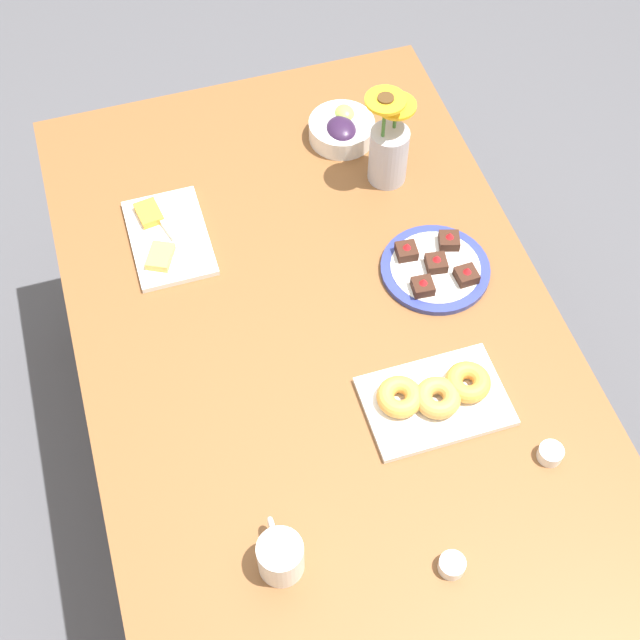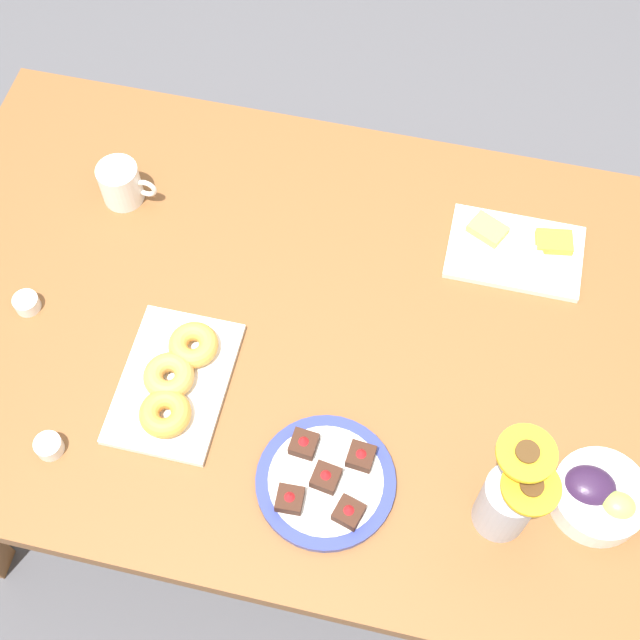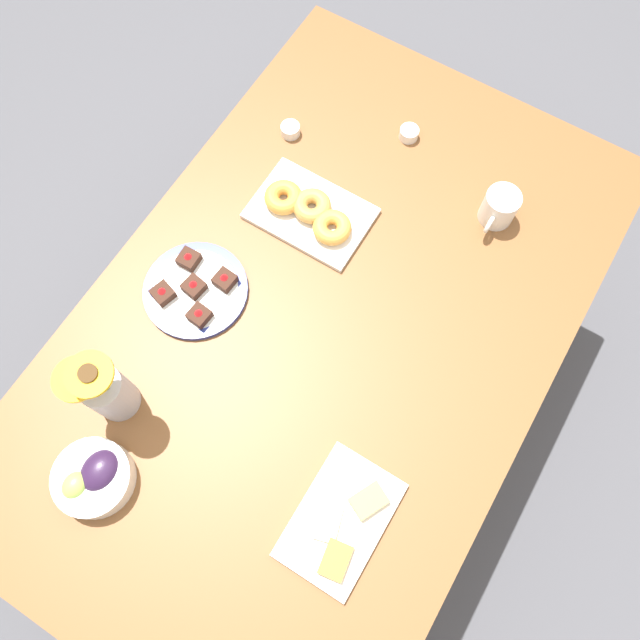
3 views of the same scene
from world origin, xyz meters
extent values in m
plane|color=#4C4C51|center=(0.00, 0.00, 0.00)|extent=(6.00, 6.00, 0.00)
cube|color=brown|center=(0.00, 0.00, 0.72)|extent=(1.60, 1.00, 0.04)
cube|color=brown|center=(0.72, -0.42, 0.35)|extent=(0.07, 0.07, 0.70)
cube|color=brown|center=(0.72, 0.42, 0.35)|extent=(0.07, 0.07, 0.70)
cylinder|color=white|center=(-0.46, 0.21, 0.78)|extent=(0.08, 0.08, 0.09)
cylinder|color=brown|center=(-0.46, 0.21, 0.82)|extent=(0.07, 0.07, 0.00)
torus|color=white|center=(-0.40, 0.21, 0.78)|extent=(0.05, 0.01, 0.05)
cylinder|color=white|center=(0.53, -0.22, 0.77)|extent=(0.16, 0.16, 0.05)
ellipsoid|color=#2D1938|center=(0.51, -0.21, 0.79)|extent=(0.09, 0.07, 0.04)
ellipsoid|color=#9EC14C|center=(0.55, -0.23, 0.79)|extent=(0.06, 0.05, 0.04)
cube|color=white|center=(0.33, 0.25, 0.75)|extent=(0.26, 0.17, 0.01)
cube|color=#EFB74C|center=(0.27, 0.28, 0.76)|extent=(0.08, 0.08, 0.02)
cube|color=white|center=(0.35, 0.23, 0.76)|extent=(0.08, 0.07, 0.01)
cube|color=orange|center=(0.40, 0.28, 0.76)|extent=(0.08, 0.06, 0.02)
cube|color=white|center=(-0.23, -0.17, 0.75)|extent=(0.19, 0.28, 0.01)
torus|color=gold|center=(-0.22, -0.24, 0.77)|extent=(0.13, 0.13, 0.04)
torus|color=#C78E42|center=(-0.24, -0.17, 0.77)|extent=(0.11, 0.11, 0.04)
torus|color=gold|center=(-0.21, -0.10, 0.77)|extent=(0.13, 0.13, 0.04)
cylinder|color=white|center=(-0.55, -0.07, 0.75)|extent=(0.05, 0.05, 0.03)
cylinder|color=#C68923|center=(-0.55, -0.07, 0.76)|extent=(0.04, 0.04, 0.01)
cylinder|color=white|center=(-0.40, -0.33, 0.75)|extent=(0.05, 0.05, 0.03)
cylinder|color=maroon|center=(-0.40, -0.33, 0.76)|extent=(0.04, 0.04, 0.01)
cylinder|color=navy|center=(0.08, -0.29, 0.75)|extent=(0.24, 0.24, 0.01)
cylinder|color=white|center=(0.08, -0.29, 0.75)|extent=(0.20, 0.20, 0.01)
cube|color=#381E14|center=(0.03, -0.24, 0.77)|extent=(0.05, 0.05, 0.02)
cone|color=red|center=(0.03, -0.24, 0.79)|extent=(0.02, 0.02, 0.01)
cube|color=#381E14|center=(0.13, -0.24, 0.77)|extent=(0.05, 0.05, 0.02)
cone|color=red|center=(0.13, -0.24, 0.79)|extent=(0.02, 0.02, 0.01)
cube|color=#381E14|center=(0.03, -0.34, 0.77)|extent=(0.05, 0.05, 0.02)
cone|color=red|center=(0.03, -0.34, 0.79)|extent=(0.02, 0.02, 0.01)
cube|color=#381E14|center=(0.13, -0.34, 0.77)|extent=(0.05, 0.05, 0.02)
cone|color=red|center=(0.13, -0.34, 0.79)|extent=(0.02, 0.02, 0.01)
cube|color=#381E14|center=(0.08, -0.29, 0.77)|extent=(0.05, 0.05, 0.02)
cone|color=red|center=(0.08, -0.29, 0.79)|extent=(0.02, 0.02, 0.01)
cylinder|color=#B2B2BC|center=(0.37, -0.28, 0.81)|extent=(0.09, 0.09, 0.14)
cylinder|color=#3D702D|center=(0.37, -0.26, 0.93)|extent=(0.01, 0.01, 0.10)
cylinder|color=yellow|center=(0.37, -0.26, 0.99)|extent=(0.09, 0.09, 0.01)
cylinder|color=#472D14|center=(0.37, -0.26, 0.99)|extent=(0.04, 0.04, 0.01)
cylinder|color=#3D702D|center=(0.38, -0.29, 0.91)|extent=(0.01, 0.01, 0.06)
cylinder|color=yellow|center=(0.38, -0.29, 0.95)|extent=(0.09, 0.09, 0.01)
cylinder|color=#472D14|center=(0.38, -0.29, 0.95)|extent=(0.04, 0.04, 0.01)
camera|label=1|loc=(-0.98, 0.30, 2.30)|focal=50.00mm
camera|label=2|loc=(0.18, -0.77, 2.20)|focal=50.00mm
camera|label=3|loc=(0.40, 0.24, 2.06)|focal=35.00mm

